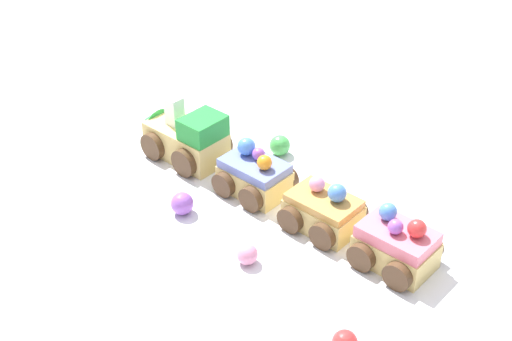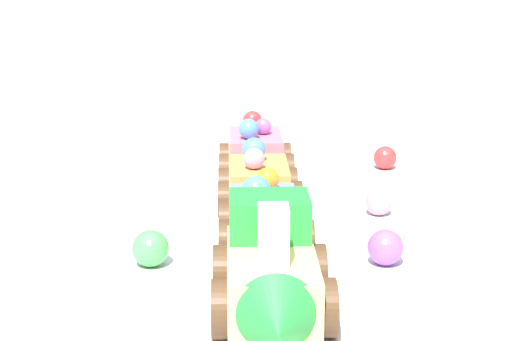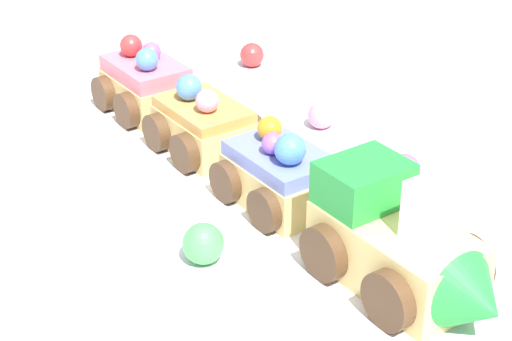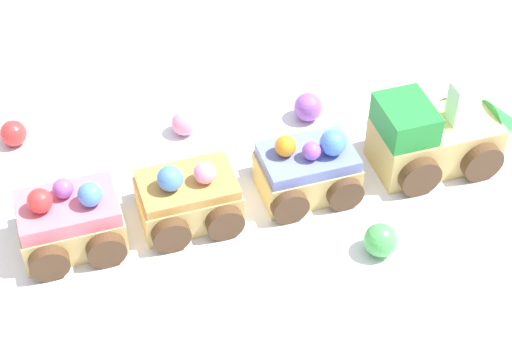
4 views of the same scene
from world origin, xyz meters
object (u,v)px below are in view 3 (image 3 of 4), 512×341
(gumball_green, at_px, (203,244))
(gumball_red, at_px, (252,55))
(cake_car_strawberry, at_px, (146,85))
(gumball_purple, at_px, (403,171))
(gumball_pink, at_px, (321,115))
(cake_train_locomotive, at_px, (404,251))
(cake_car_blueberry, at_px, (281,176))
(cake_car_caramel, at_px, (204,126))

(gumball_green, bearing_deg, gumball_red, 162.09)
(gumball_red, xyz_separation_m, gumball_green, (0.32, -0.10, 0.00))
(cake_car_strawberry, distance_m, gumball_purple, 0.25)
(cake_car_strawberry, relative_size, gumball_green, 3.54)
(cake_car_strawberry, distance_m, gumball_pink, 0.16)
(cake_train_locomotive, distance_m, cake_car_blueberry, 0.12)
(gumball_red, bearing_deg, cake_car_strawberry, -54.55)
(cake_car_blueberry, distance_m, gumball_red, 0.27)
(cake_train_locomotive, height_order, gumball_red, cake_train_locomotive)
(cake_car_strawberry, bearing_deg, cake_car_caramel, -0.08)
(cake_train_locomotive, bearing_deg, gumball_purple, 136.02)
(cake_car_blueberry, xyz_separation_m, gumball_red, (-0.26, 0.04, -0.01))
(cake_car_blueberry, xyz_separation_m, gumball_green, (0.06, -0.07, -0.01))
(cake_car_blueberry, relative_size, gumball_purple, 3.59)
(cake_car_caramel, relative_size, cake_car_strawberry, 1.00)
(cake_train_locomotive, bearing_deg, gumball_pink, 153.48)
(cake_train_locomotive, xyz_separation_m, gumball_pink, (-0.23, 0.02, -0.02))
(gumball_pink, bearing_deg, gumball_green, -36.99)
(gumball_purple, bearing_deg, cake_car_strawberry, -137.07)
(cake_car_blueberry, xyz_separation_m, gumball_pink, (-0.11, 0.06, -0.01))
(gumball_purple, bearing_deg, cake_car_blueberry, -88.57)
(cake_car_caramel, distance_m, gumball_green, 0.16)
(cake_car_strawberry, bearing_deg, gumball_red, 103.35)
(gumball_pink, bearing_deg, cake_car_blueberry, -29.61)
(gumball_purple, bearing_deg, gumball_pink, -165.24)
(cake_car_blueberry, height_order, cake_car_strawberry, same)
(cake_car_strawberry, bearing_deg, cake_train_locomotive, 0.03)
(cake_train_locomotive, height_order, cake_car_strawberry, cake_train_locomotive)
(cake_car_blueberry, relative_size, cake_car_caramel, 1.00)
(cake_car_blueberry, distance_m, gumball_green, 0.09)
(gumball_pink, height_order, gumball_green, gumball_green)
(cake_train_locomotive, height_order, cake_car_blueberry, cake_train_locomotive)
(gumball_purple, bearing_deg, cake_train_locomotive, -21.88)
(gumball_pink, bearing_deg, gumball_red, -170.07)
(cake_car_strawberry, xyz_separation_m, gumball_purple, (0.18, 0.17, -0.01))
(gumball_red, bearing_deg, gumball_purple, 12.02)
(cake_car_caramel, xyz_separation_m, gumball_green, (0.16, -0.03, -0.01))
(cake_car_blueberry, relative_size, gumball_red, 4.03)
(cake_car_strawberry, bearing_deg, gumball_purple, 20.83)
(gumball_green, bearing_deg, cake_car_strawberry, -178.05)
(cake_train_locomotive, relative_size, gumball_pink, 6.20)
(cake_train_locomotive, distance_m, gumball_red, 0.38)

